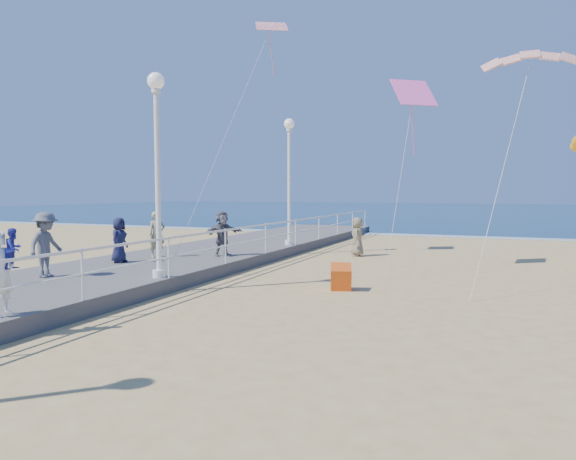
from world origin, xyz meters
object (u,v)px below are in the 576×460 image
at_px(toddler_held, 14,249).
at_px(spectator_2, 46,245).
at_px(lamp_post_far, 289,168).
at_px(beach_walker_c, 357,237).
at_px(lamp_post_mid, 157,153).
at_px(spectator_6, 157,234).
at_px(box_kite, 341,279).
at_px(woman_holding_toddler, 1,274).
at_px(spectator_4, 119,240).
at_px(spectator_5, 222,233).

relative_size(toddler_held, spectator_2, 0.43).
distance_m(lamp_post_far, beach_walker_c, 4.07).
xyz_separation_m(lamp_post_mid, spectator_6, (-2.66, 3.46, -2.47)).
bearing_deg(beach_walker_c, box_kite, 1.87).
bearing_deg(box_kite, spectator_6, 151.08).
relative_size(lamp_post_mid, spectator_2, 3.08).
height_order(lamp_post_far, woman_holding_toddler, lamp_post_far).
xyz_separation_m(toddler_held, spectator_4, (-3.03, 6.29, -0.50)).
height_order(woman_holding_toddler, toddler_held, toddler_held).
bearing_deg(spectator_4, spectator_5, -47.69).
relative_size(woman_holding_toddler, box_kite, 2.60).
relative_size(woman_holding_toddler, spectator_4, 1.08).
xyz_separation_m(lamp_post_mid, lamp_post_far, (0.00, 9.00, 0.00)).
height_order(lamp_post_mid, lamp_post_far, same).
bearing_deg(beach_walker_c, lamp_post_far, -90.12).
height_order(lamp_post_mid, spectator_6, lamp_post_mid).
bearing_deg(spectator_6, lamp_post_far, 6.15).
distance_m(toddler_held, box_kite, 7.91).
relative_size(woman_holding_toddler, spectator_5, 0.98).
bearing_deg(lamp_post_mid, spectator_2, -158.20).
bearing_deg(spectator_6, beach_walker_c, -10.70).
distance_m(woman_holding_toddler, spectator_5, 9.29).
distance_m(lamp_post_mid, box_kite, 5.89).
height_order(woman_holding_toddler, spectator_2, spectator_2).
bearing_deg(beach_walker_c, spectator_4, -46.82).
xyz_separation_m(lamp_post_mid, toddler_held, (0.10, -4.43, -2.04)).
relative_size(lamp_post_mid, box_kite, 8.87).
relative_size(lamp_post_far, box_kite, 8.87).
distance_m(beach_walker_c, box_kite, 7.53).
relative_size(spectator_2, spectator_5, 1.09).
bearing_deg(spectator_6, woman_holding_toddler, -130.19).
xyz_separation_m(spectator_5, box_kite, (5.13, -2.57, -0.90)).
height_order(toddler_held, beach_walker_c, toddler_held).
xyz_separation_m(lamp_post_mid, box_kite, (4.35, 2.11, -3.36)).
xyz_separation_m(woman_holding_toddler, spectator_6, (-2.61, 8.04, 0.01)).
height_order(woman_holding_toddler, spectator_6, spectator_6).
height_order(lamp_post_mid, spectator_4, lamp_post_mid).
bearing_deg(beach_walker_c, spectator_5, -46.72).
bearing_deg(woman_holding_toddler, beach_walker_c, -25.73).
bearing_deg(lamp_post_mid, woman_holding_toddler, -90.63).
bearing_deg(box_kite, beach_walker_c, 83.45).
height_order(lamp_post_mid, spectator_2, lamp_post_mid).
bearing_deg(woman_holding_toddler, spectator_6, 3.95).
bearing_deg(spectator_4, woman_holding_toddler, -166.25).
bearing_deg(spectator_4, spectator_6, -19.70).
height_order(spectator_6, box_kite, spectator_6).
xyz_separation_m(beach_walker_c, box_kite, (1.50, -7.37, -0.50)).
bearing_deg(beach_walker_c, spectator_2, -37.65).
bearing_deg(spectator_2, spectator_6, -8.43).
distance_m(spectator_4, spectator_6, 1.62).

